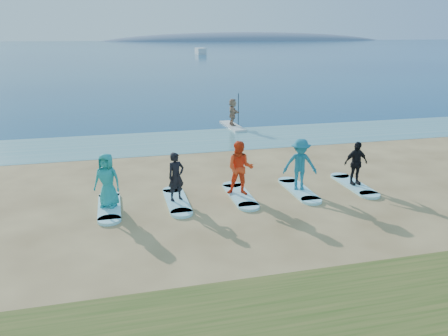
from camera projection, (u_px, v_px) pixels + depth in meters
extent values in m
plane|color=tan|center=(192.00, 228.00, 12.63)|extent=(600.00, 600.00, 0.00)
plane|color=teal|center=(156.00, 143.00, 22.35)|extent=(600.00, 600.00, 0.00)
plane|color=navy|center=(116.00, 48.00, 160.82)|extent=(600.00, 600.00, 0.00)
ellipsoid|color=slate|center=(249.00, 41.00, 312.59)|extent=(220.00, 56.00, 18.00)
cube|color=silver|center=(233.00, 126.00, 26.07)|extent=(0.90, 3.04, 0.12)
imported|color=tan|center=(233.00, 112.00, 25.82)|extent=(0.50, 1.47, 1.58)
cube|color=silver|center=(201.00, 54.00, 113.56)|extent=(2.27, 6.06, 1.60)
cube|color=#A3F1FD|center=(109.00, 207.00, 14.00)|extent=(0.70, 2.20, 0.09)
imported|color=teal|center=(107.00, 180.00, 13.73)|extent=(1.00, 0.84, 1.74)
cube|color=#A3F1FD|center=(177.00, 201.00, 14.51)|extent=(0.70, 2.20, 0.09)
imported|color=black|center=(176.00, 177.00, 14.25)|extent=(0.70, 0.59, 1.62)
cube|color=#A3F1FD|center=(240.00, 195.00, 15.01)|extent=(0.70, 2.20, 0.09)
imported|color=#F9421A|center=(240.00, 168.00, 14.72)|extent=(1.09, 0.97, 1.86)
cube|color=#A3F1FD|center=(299.00, 190.00, 15.52)|extent=(0.70, 2.20, 0.09)
imported|color=teal|center=(300.00, 164.00, 15.24)|extent=(1.32, 0.99, 1.82)
cube|color=#A3F1FD|center=(354.00, 185.00, 16.03)|extent=(0.70, 2.20, 0.09)
imported|color=black|center=(356.00, 163.00, 15.78)|extent=(0.96, 0.45, 1.59)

